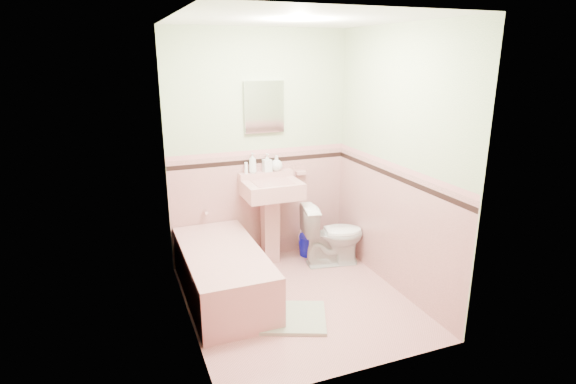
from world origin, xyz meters
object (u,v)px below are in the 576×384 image
object	(u,v)px
bathtub	(223,275)
soap_bottle_mid	(267,163)
bucket	(308,245)
shoe	(261,313)
medicine_cabinet	(264,107)
soap_bottle_left	(253,163)
sink	(272,223)
soap_bottle_right	(276,163)
toilet	(333,234)

from	to	relation	value
bathtub	soap_bottle_mid	bearing A→B (deg)	45.62
bucket	shoe	size ratio (longest dim) A/B	1.47
medicine_cabinet	bucket	size ratio (longest dim) A/B	2.27
soap_bottle_left	soap_bottle_mid	xyz separation A→B (m)	(0.16, 0.00, -0.01)
medicine_cabinet	soap_bottle_mid	bearing A→B (deg)	-63.63
sink	medicine_cabinet	size ratio (longest dim) A/B	1.75
medicine_cabinet	soap_bottle_left	world-z (taller)	medicine_cabinet
soap_bottle_mid	bucket	world-z (taller)	soap_bottle_mid
soap_bottle_mid	soap_bottle_right	distance (m)	0.11
bucket	soap_bottle_right	bearing A→B (deg)	159.04
shoe	bucket	bearing A→B (deg)	26.98
medicine_cabinet	toilet	size ratio (longest dim) A/B	0.79
bathtub	sink	bearing A→B (deg)	37.93
bathtub	soap_bottle_mid	xyz separation A→B (m)	(0.69, 0.71, 0.88)
toilet	bucket	bearing A→B (deg)	37.95
bathtub	toilet	world-z (taller)	toilet
soap_bottle_left	soap_bottle_right	distance (m)	0.27
toilet	bucket	distance (m)	0.40
soap_bottle_mid	medicine_cabinet	bearing A→B (deg)	116.37
medicine_cabinet	shoe	bearing A→B (deg)	-110.58
bathtub	toilet	distance (m)	1.33
soap_bottle_right	bucket	distance (m)	1.04
bucket	toilet	bearing A→B (deg)	-61.60
soap_bottle_left	sink	bearing A→B (deg)	-50.19
soap_bottle_mid	soap_bottle_right	xyz separation A→B (m)	(0.11, 0.00, -0.01)
bathtub	sink	distance (m)	0.90
bathtub	soap_bottle_left	bearing A→B (deg)	53.26
soap_bottle_left	bucket	world-z (taller)	soap_bottle_left
soap_bottle_left	toilet	world-z (taller)	soap_bottle_left
sink	soap_bottle_left	world-z (taller)	soap_bottle_left
medicine_cabinet	soap_bottle_mid	size ratio (longest dim) A/B	2.75
soap_bottle_right	shoe	distance (m)	1.70
medicine_cabinet	bathtub	bearing A→B (deg)	-132.58
bathtub	shoe	world-z (taller)	bathtub
bathtub	toilet	bearing A→B (deg)	12.47
soap_bottle_left	toilet	distance (m)	1.17
sink	soap_bottle_right	world-z (taller)	soap_bottle_right
bathtub	bucket	xyz separation A→B (m)	(1.14, 0.58, -0.11)
bucket	bathtub	bearing A→B (deg)	-152.93
soap_bottle_right	bucket	size ratio (longest dim) A/B	0.70
bathtub	bucket	world-z (taller)	bathtub
medicine_cabinet	sink	bearing A→B (deg)	-90.00
shoe	medicine_cabinet	bearing A→B (deg)	46.70
soap_bottle_left	shoe	world-z (taller)	soap_bottle_left
soap_bottle_left	soap_bottle_mid	bearing A→B (deg)	0.00
bathtub	shoe	xyz separation A→B (m)	(0.21, -0.51, -0.16)
soap_bottle_mid	bucket	size ratio (longest dim) A/B	0.83
bathtub	bucket	size ratio (longest dim) A/B	6.32
soap_bottle_left	toilet	size ratio (longest dim) A/B	0.32
sink	medicine_cabinet	world-z (taller)	medicine_cabinet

